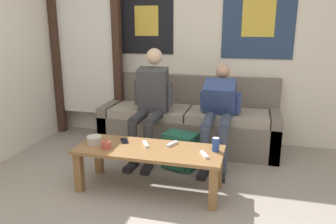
{
  "coord_description": "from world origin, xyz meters",
  "views": [
    {
      "loc": [
        0.82,
        -1.91,
        1.51
      ],
      "look_at": [
        0.02,
        1.18,
        0.65
      ],
      "focal_mm": 35.0,
      "sensor_mm": 36.0,
      "label": 1
    }
  ],
  "objects": [
    {
      "name": "cell_phone",
      "position": [
        -0.34,
        0.88,
        0.41
      ],
      "size": [
        0.12,
        0.15,
        0.01
      ],
      "color": "black",
      "rests_on": "coffee_table"
    },
    {
      "name": "pillar_candle",
      "position": [
        -0.43,
        0.67,
        0.44
      ],
      "size": [
        0.09,
        0.09,
        0.08
      ],
      "color": "#B24C42",
      "rests_on": "coffee_table"
    },
    {
      "name": "person_seated_adult",
      "position": [
        -0.29,
        1.58,
        0.67
      ],
      "size": [
        0.47,
        0.84,
        1.24
      ],
      "color": "#2D2D33",
      "rests_on": "ground_plane"
    },
    {
      "name": "couch",
      "position": [
        0.09,
        1.98,
        0.29
      ],
      "size": [
        2.17,
        0.72,
        0.87
      ],
      "color": "#70665B",
      "rests_on": "ground_plane"
    },
    {
      "name": "ceramic_bowl",
      "position": [
        -0.59,
        0.75,
        0.45
      ],
      "size": [
        0.15,
        0.15,
        0.08
      ],
      "color": "#B7B2A8",
      "rests_on": "coffee_table"
    },
    {
      "name": "person_seated_teen",
      "position": [
        0.49,
        1.61,
        0.59
      ],
      "size": [
        0.47,
        0.96,
        1.06
      ],
      "color": "#384256",
      "rests_on": "ground_plane"
    },
    {
      "name": "coffee_table",
      "position": [
        -0.05,
        0.77,
        0.34
      ],
      "size": [
        1.35,
        0.52,
        0.41
      ],
      "color": "olive",
      "rests_on": "ground_plane"
    },
    {
      "name": "backpack",
      "position": [
        0.12,
        1.3,
        0.18
      ],
      "size": [
        0.39,
        0.33,
        0.39
      ],
      "color": "#1E5642",
      "rests_on": "ground_plane"
    },
    {
      "name": "wall_back",
      "position": [
        0.0,
        2.34,
        1.28
      ],
      "size": [
        10.0,
        0.07,
        2.55
      ],
      "color": "silver",
      "rests_on": "ground_plane"
    },
    {
      "name": "game_controller_near_left",
      "position": [
        0.47,
        0.72,
        0.42
      ],
      "size": [
        0.1,
        0.14,
        0.03
      ],
      "color": "white",
      "rests_on": "coffee_table"
    },
    {
      "name": "game_controller_far_center",
      "position": [
        -0.11,
        0.83,
        0.42
      ],
      "size": [
        0.1,
        0.14,
        0.03
      ],
      "color": "white",
      "rests_on": "coffee_table"
    },
    {
      "name": "drink_can_blue",
      "position": [
        0.55,
        0.86,
        0.47
      ],
      "size": [
        0.07,
        0.07,
        0.12
      ],
      "color": "#28479E",
      "rests_on": "coffee_table"
    },
    {
      "name": "game_controller_near_right",
      "position": [
        0.13,
        0.9,
        0.42
      ],
      "size": [
        0.09,
        0.15,
        0.03
      ],
      "color": "white",
      "rests_on": "coffee_table"
    },
    {
      "name": "door_frame",
      "position": [
        -1.35,
        2.12,
        1.2
      ],
      "size": [
        1.0,
        0.1,
        2.15
      ],
      "color": "#382319",
      "rests_on": "ground_plane"
    }
  ]
}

